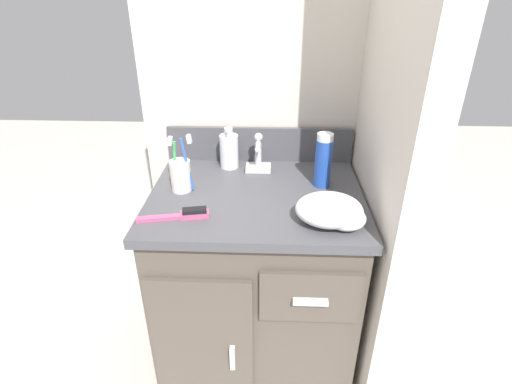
% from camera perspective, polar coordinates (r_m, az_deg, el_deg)
% --- Properties ---
extents(ground_plane, '(6.00, 6.00, 0.00)m').
position_cam_1_polar(ground_plane, '(1.79, 0.04, -22.30)').
color(ground_plane, beige).
extents(wall_back, '(0.87, 0.08, 2.20)m').
position_cam_1_polar(wall_back, '(1.49, 0.59, 17.41)').
color(wall_back, beige).
rests_on(wall_back, ground_plane).
extents(wall_right, '(0.08, 0.64, 2.20)m').
position_cam_1_polar(wall_right, '(1.22, 19.44, 13.41)').
color(wall_right, beige).
rests_on(wall_right, ground_plane).
extents(vanity, '(0.69, 0.57, 0.76)m').
position_cam_1_polar(vanity, '(1.50, -0.01, -12.56)').
color(vanity, brown).
rests_on(vanity, ground_plane).
extents(backsplash, '(0.69, 0.02, 0.13)m').
position_cam_1_polar(backsplash, '(1.51, 0.47, 6.85)').
color(backsplash, '#4C4C51').
rests_on(backsplash, vanity).
extents(sink_faucet, '(0.09, 0.09, 0.14)m').
position_cam_1_polar(sink_faucet, '(1.43, 0.33, 4.85)').
color(sink_faucet, silver).
rests_on(sink_faucet, vanity).
extents(toothbrush_cup, '(0.08, 0.07, 0.19)m').
position_cam_1_polar(toothbrush_cup, '(1.31, -10.71, 2.50)').
color(toothbrush_cup, white).
rests_on(toothbrush_cup, vanity).
extents(soap_dispenser, '(0.07, 0.07, 0.16)m').
position_cam_1_polar(soap_dispenser, '(1.45, -3.87, 5.95)').
color(soap_dispenser, white).
rests_on(soap_dispenser, vanity).
extents(shaving_cream_can, '(0.05, 0.05, 0.18)m').
position_cam_1_polar(shaving_cream_can, '(1.32, 9.59, 4.46)').
color(shaving_cream_can, '#234CB2').
rests_on(shaving_cream_can, vanity).
extents(hairbrush, '(0.21, 0.07, 0.03)m').
position_cam_1_polar(hairbrush, '(1.18, -10.31, -3.22)').
color(hairbrush, '#C1517F').
rests_on(hairbrush, vanity).
extents(hand_towel, '(0.20, 0.17, 0.08)m').
position_cam_1_polar(hand_towel, '(1.14, 10.91, -2.72)').
color(hand_towel, white).
rests_on(hand_towel, vanity).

